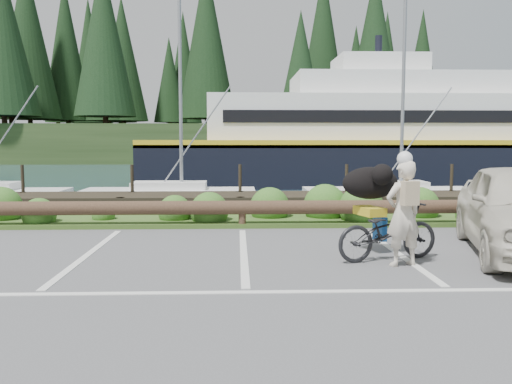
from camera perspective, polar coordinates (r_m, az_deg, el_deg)
ground at (r=7.29m, az=-1.11°, el=-9.67°), size 72.00×72.00×0.00m
harbor_backdrop at (r=85.47m, az=-1.66°, el=4.22°), size 170.00×160.00×30.00m
vegetation_strip at (r=12.48m, az=-1.49°, el=-3.07°), size 34.00×1.60×0.10m
log_rail at (r=11.79m, az=-1.46°, el=-3.81°), size 32.00×0.30×0.60m
bicycle at (r=8.86m, az=13.71°, el=-4.06°), size 1.86×1.10×0.92m
cyclist at (r=8.47m, az=15.25°, el=-2.19°), size 0.67×0.54×1.61m
dog at (r=9.24m, az=11.93°, el=0.94°), size 0.71×1.03×0.54m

